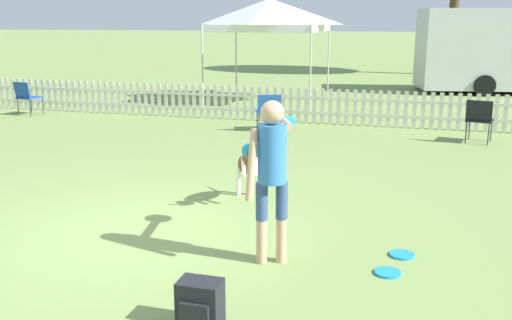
# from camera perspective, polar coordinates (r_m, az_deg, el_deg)

# --- Properties ---
(ground_plane) EXTENTS (240.00, 240.00, 0.00)m
(ground_plane) POSITION_cam_1_polar(r_m,az_deg,el_deg) (6.72, -11.73, -7.21)
(ground_plane) COLOR olive
(handler_person) EXTENTS (0.41, 1.10, 1.64)m
(handler_person) POSITION_cam_1_polar(r_m,az_deg,el_deg) (5.57, 1.66, -0.18)
(handler_person) COLOR tan
(handler_person) RESTS_ON ground_plane
(leaping_dog) EXTENTS (0.60, 1.11, 0.94)m
(leaping_dog) POSITION_cam_1_polar(r_m,az_deg,el_deg) (7.49, -0.83, -0.23)
(leaping_dog) COLOR brown
(leaping_dog) RESTS_ON ground_plane
(frisbee_near_handler) EXTENTS (0.26, 0.26, 0.02)m
(frisbee_near_handler) POSITION_cam_1_polar(r_m,az_deg,el_deg) (5.74, 13.04, -10.91)
(frisbee_near_handler) COLOR #1E8CD8
(frisbee_near_handler) RESTS_ON ground_plane
(frisbee_near_dog) EXTENTS (0.26, 0.26, 0.02)m
(frisbee_near_dog) POSITION_cam_1_polar(r_m,az_deg,el_deg) (6.18, 14.39, -9.17)
(frisbee_near_dog) COLOR #1E8CD8
(frisbee_near_dog) RESTS_ON ground_plane
(backpack_on_grass) EXTENTS (0.34, 0.27, 0.38)m
(backpack_on_grass) POSITION_cam_1_polar(r_m,az_deg,el_deg) (4.68, -5.63, -14.12)
(backpack_on_grass) COLOR black
(backpack_on_grass) RESTS_ON ground_plane
(picket_fence) EXTENTS (23.82, 0.04, 0.83)m
(picket_fence) POSITION_cam_1_polar(r_m,az_deg,el_deg) (13.60, 3.09, 5.52)
(picket_fence) COLOR beige
(picket_fence) RESTS_ON ground_plane
(folding_chair_blue_left) EXTENTS (0.67, 0.68, 0.82)m
(folding_chair_blue_left) POSITION_cam_1_polar(r_m,az_deg,el_deg) (12.50, 1.26, 5.12)
(folding_chair_blue_left) COLOR #333338
(folding_chair_blue_left) RESTS_ON ground_plane
(folding_chair_center) EXTENTS (0.58, 0.60, 0.86)m
(folding_chair_center) POSITION_cam_1_polar(r_m,az_deg,el_deg) (15.74, -21.97, 6.04)
(folding_chair_center) COLOR #333338
(folding_chair_center) RESTS_ON ground_plane
(folding_chair_green_right) EXTENTS (0.59, 0.60, 0.87)m
(folding_chair_green_right) POSITION_cam_1_polar(r_m,az_deg,el_deg) (12.08, 21.44, 4.01)
(folding_chair_green_right) COLOR #333338
(folding_chair_green_right) RESTS_ON ground_plane
(canopy_tent_main) EXTENTS (3.07, 3.07, 2.98)m
(canopy_tent_main) POSITION_cam_1_polar(r_m,az_deg,el_deg) (16.95, 1.36, 14.29)
(canopy_tent_main) COLOR #B2B2B2
(canopy_tent_main) RESTS_ON ground_plane
(equipment_trailer) EXTENTS (5.91, 3.11, 2.74)m
(equipment_trailer) POSITION_cam_1_polar(r_m,az_deg,el_deg) (20.88, 22.96, 10.18)
(equipment_trailer) COLOR #B7B7B7
(equipment_trailer) RESTS_ON ground_plane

